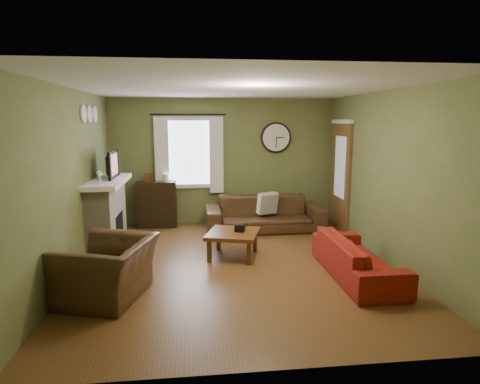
{
  "coord_description": "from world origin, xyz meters",
  "views": [
    {
      "loc": [
        -0.59,
        -5.71,
        2.15
      ],
      "look_at": [
        0.1,
        0.4,
        1.05
      ],
      "focal_mm": 30.0,
      "sensor_mm": 36.0,
      "label": 1
    }
  ],
  "objects": [
    {
      "name": "floor",
      "position": [
        0.0,
        0.0,
        0.0
      ],
      "size": [
        4.6,
        5.2,
        0.0
      ],
      "primitive_type": "cube",
      "color": "brown",
      "rests_on": "ground"
    },
    {
      "name": "ceiling",
      "position": [
        0.0,
        0.0,
        2.6
      ],
      "size": [
        4.6,
        5.2,
        0.0
      ],
      "primitive_type": "cube",
      "color": "white",
      "rests_on": "ground"
    },
    {
      "name": "wall_left",
      "position": [
        -2.3,
        0.0,
        1.3
      ],
      "size": [
        0.0,
        5.2,
        2.6
      ],
      "primitive_type": "cube",
      "color": "olive",
      "rests_on": "ground"
    },
    {
      "name": "wall_right",
      "position": [
        2.3,
        0.0,
        1.3
      ],
      "size": [
        0.0,
        5.2,
        2.6
      ],
      "primitive_type": "cube",
      "color": "olive",
      "rests_on": "ground"
    },
    {
      "name": "wall_back",
      "position": [
        0.0,
        2.6,
        1.3
      ],
      "size": [
        4.6,
        0.0,
        2.6
      ],
      "primitive_type": "cube",
      "color": "olive",
      "rests_on": "ground"
    },
    {
      "name": "wall_front",
      "position": [
        0.0,
        -2.6,
        1.3
      ],
      "size": [
        4.6,
        0.0,
        2.6
      ],
      "primitive_type": "cube",
      "color": "olive",
      "rests_on": "ground"
    },
    {
      "name": "fireplace",
      "position": [
        -2.1,
        1.15,
        0.55
      ],
      "size": [
        0.4,
        1.4,
        1.1
      ],
      "primitive_type": "cube",
      "color": "tan",
      "rests_on": "floor"
    },
    {
      "name": "firebox",
      "position": [
        -1.91,
        1.15,
        0.3
      ],
      "size": [
        0.04,
        0.6,
        0.55
      ],
      "primitive_type": "cube",
      "color": "black",
      "rests_on": "fireplace"
    },
    {
      "name": "mantel",
      "position": [
        -2.07,
        1.15,
        1.14
      ],
      "size": [
        0.58,
        1.6,
        0.08
      ],
      "primitive_type": "cube",
      "color": "white",
      "rests_on": "fireplace"
    },
    {
      "name": "tv",
      "position": [
        -2.05,
        1.3,
        1.35
      ],
      "size": [
        0.08,
        0.6,
        0.35
      ],
      "primitive_type": "imported",
      "rotation": [
        0.0,
        0.0,
        1.57
      ],
      "color": "black",
      "rests_on": "mantel"
    },
    {
      "name": "tv_screen",
      "position": [
        -1.97,
        1.3,
        1.41
      ],
      "size": [
        0.02,
        0.62,
        0.36
      ],
      "primitive_type": "cube",
      "color": "#994C3F",
      "rests_on": "mantel"
    },
    {
      "name": "medallion_left",
      "position": [
        -2.28,
        0.8,
        2.25
      ],
      "size": [
        0.28,
        0.28,
        0.03
      ],
      "primitive_type": "cylinder",
      "color": "white",
      "rests_on": "wall_left"
    },
    {
      "name": "medallion_mid",
      "position": [
        -2.28,
        1.15,
        2.25
      ],
      "size": [
        0.28,
        0.28,
        0.03
      ],
      "primitive_type": "cylinder",
      "color": "white",
      "rests_on": "wall_left"
    },
    {
      "name": "medallion_right",
      "position": [
        -2.28,
        1.5,
        2.25
      ],
      "size": [
        0.28,
        0.28,
        0.03
      ],
      "primitive_type": "cylinder",
      "color": "white",
      "rests_on": "wall_left"
    },
    {
      "name": "window_pane",
      "position": [
        -0.7,
        2.58,
        1.5
      ],
      "size": [
        1.0,
        0.02,
        1.3
      ],
      "primitive_type": null,
      "color": "silver",
      "rests_on": "wall_back"
    },
    {
      "name": "curtain_rod",
      "position": [
        -0.7,
        2.48,
        2.27
      ],
      "size": [
        0.03,
        0.03,
        1.5
      ],
      "primitive_type": "cylinder",
      "color": "black",
      "rests_on": "wall_back"
    },
    {
      "name": "curtain_left",
      "position": [
        -1.25,
        2.48,
        1.45
      ],
      "size": [
        0.28,
        0.04,
        1.55
      ],
      "primitive_type": "cube",
      "color": "white",
      "rests_on": "wall_back"
    },
    {
      "name": "curtain_right",
      "position": [
        -0.15,
        2.48,
        1.45
      ],
      "size": [
        0.28,
        0.04,
        1.55
      ],
      "primitive_type": "cube",
      "color": "white",
      "rests_on": "wall_back"
    },
    {
      "name": "wall_clock",
      "position": [
        1.1,
        2.55,
        1.8
      ],
      "size": [
        0.64,
        0.06,
        0.64
      ],
      "primitive_type": null,
      "color": "white",
      "rests_on": "wall_back"
    },
    {
      "name": "door",
      "position": [
        2.27,
        1.85,
        1.05
      ],
      "size": [
        0.05,
        0.9,
        2.1
      ],
      "primitive_type": "cube",
      "color": "brown",
      "rests_on": "floor"
    },
    {
      "name": "bookshelf",
      "position": [
        -1.37,
        2.41,
        0.47
      ],
      "size": [
        0.79,
        0.33,
        0.93
      ],
      "primitive_type": null,
      "color": "black",
      "rests_on": "floor"
    },
    {
      "name": "book",
      "position": [
        -1.38,
        2.54,
        0.96
      ],
      "size": [
        0.22,
        0.24,
        0.02
      ],
      "primitive_type": "imported",
      "rotation": [
        0.0,
        0.0,
        0.41
      ],
      "color": "#552F11",
      "rests_on": "bookshelf"
    },
    {
      "name": "sofa_brown",
      "position": [
        0.76,
        1.92,
        0.33
      ],
      "size": [
        2.29,
        0.9,
        0.67
      ],
      "primitive_type": "imported",
      "color": "#3E2816",
      "rests_on": "floor"
    },
    {
      "name": "pillow_left",
      "position": [
        0.81,
        1.9,
        0.55
      ],
      "size": [
        0.42,
        0.28,
        0.41
      ],
      "primitive_type": "cube",
      "rotation": [
        0.0,
        0.0,
        0.43
      ],
      "color": "gray",
      "rests_on": "sofa_brown"
    },
    {
      "name": "pillow_right",
      "position": [
        0.81,
        1.84,
        0.55
      ],
      "size": [
        0.41,
        0.25,
        0.4
      ],
      "primitive_type": "cube",
      "rotation": [
        0.0,
        0.0,
        0.36
      ],
      "color": "gray",
      "rests_on": "sofa_brown"
    },
    {
      "name": "sofa_red",
      "position": [
        1.63,
        -0.61,
        0.27
      ],
      "size": [
        0.73,
        1.87,
        0.54
      ],
      "primitive_type": "imported",
      "rotation": [
        0.0,
        0.0,
        1.57
      ],
      "color": "maroon",
      "rests_on": "floor"
    },
    {
      "name": "armchair",
      "position": [
        -1.67,
        -0.93,
        0.36
      ],
      "size": [
        1.23,
        1.32,
        0.72
      ],
      "primitive_type": "imported",
      "rotation": [
        0.0,
        0.0,
        -1.84
      ],
      "color": "#3E2816",
      "rests_on": "floor"
    },
    {
      "name": "coffee_table",
      "position": [
        -0.01,
        0.4,
        0.21
      ],
      "size": [
        0.96,
        0.96,
        0.41
      ],
      "primitive_type": null,
      "rotation": [
        0.0,
        0.0,
        -0.29
      ],
      "color": "#552F11",
      "rests_on": "floor"
    },
    {
      "name": "tissue_box",
      "position": [
        0.1,
        0.41,
        0.4
      ],
      "size": [
        0.19,
        0.19,
        0.11
      ],
      "primitive_type": "cube",
      "rotation": [
        0.0,
        0.0,
        -0.37
      ],
      "color": "black",
      "rests_on": "coffee_table"
    },
    {
      "name": "wine_glass_a",
      "position": [
        -2.05,
        0.56,
        1.29
      ],
      "size": [
        0.07,
        0.07,
        0.21
      ],
      "primitive_type": null,
      "color": "white",
      "rests_on": "mantel"
    },
    {
      "name": "wine_glass_b",
      "position": [
        -2.05,
        0.64,
        1.27
      ],
      "size": [
        0.06,
        0.06,
        0.18
      ],
      "primitive_type": null,
      "color": "white",
      "rests_on": "mantel"
    }
  ]
}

